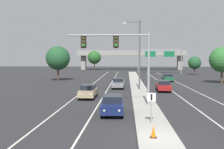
# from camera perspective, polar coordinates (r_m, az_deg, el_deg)

# --- Properties ---
(ground_plane) EXTENTS (260.00, 260.00, 0.00)m
(ground_plane) POSITION_cam_1_polar(r_m,az_deg,el_deg) (16.01, 9.88, -13.76)
(ground_plane) COLOR #28282B
(median_island) EXTENTS (2.40, 110.00, 0.15)m
(median_island) POSITION_cam_1_polar(r_m,az_deg,el_deg) (33.55, 6.27, -4.45)
(median_island) COLOR #9E9B93
(median_island) RESTS_ON ground
(lane_stripe_oncoming_center) EXTENTS (0.14, 100.00, 0.01)m
(lane_stripe_oncoming_center) POSITION_cam_1_polar(r_m,az_deg,el_deg) (40.55, -0.93, -3.14)
(lane_stripe_oncoming_center) COLOR silver
(lane_stripe_oncoming_center) RESTS_ON ground
(lane_stripe_receding_center) EXTENTS (0.14, 100.00, 0.01)m
(lane_stripe_receding_center) POSITION_cam_1_polar(r_m,az_deg,el_deg) (40.98, 12.32, -3.15)
(lane_stripe_receding_center) COLOR silver
(lane_stripe_receding_center) RESTS_ON ground
(edge_stripe_left) EXTENTS (0.14, 100.00, 0.01)m
(edge_stripe_left) POSITION_cam_1_polar(r_m,az_deg,el_deg) (40.92, -5.55, -3.10)
(edge_stripe_left) COLOR silver
(edge_stripe_left) RESTS_ON ground
(edge_stripe_right) EXTENTS (0.14, 100.00, 0.01)m
(edge_stripe_right) POSITION_cam_1_polar(r_m,az_deg,el_deg) (41.63, 16.81, -3.12)
(edge_stripe_right) COLOR silver
(edge_stripe_right) RESTS_ON ground
(overhead_signal_mast) EXTENTS (8.03, 0.44, 7.20)m
(overhead_signal_mast) POSITION_cam_1_polar(r_m,az_deg,el_deg) (25.86, 2.22, 4.88)
(overhead_signal_mast) COLOR gray
(overhead_signal_mast) RESTS_ON median_island
(median_sign_post) EXTENTS (0.60, 0.10, 2.20)m
(median_sign_post) POSITION_cam_1_polar(r_m,az_deg,el_deg) (19.02, 8.43, -6.05)
(median_sign_post) COLOR gray
(median_sign_post) RESTS_ON median_island
(street_lamp_median) EXTENTS (2.58, 0.28, 10.00)m
(street_lamp_median) POSITION_cam_1_polar(r_m,az_deg,el_deg) (39.05, 5.61, 5.09)
(street_lamp_median) COLOR #4C4C51
(street_lamp_median) RESTS_ON median_island
(car_oncoming_navy) EXTENTS (1.92, 4.51, 1.58)m
(car_oncoming_navy) POSITION_cam_1_polar(r_m,az_deg,el_deg) (22.68, 0.10, -6.41)
(car_oncoming_navy) COLOR #141E4C
(car_oncoming_navy) RESTS_ON ground
(car_oncoming_tan) EXTENTS (1.82, 4.47, 1.58)m
(car_oncoming_tan) POSITION_cam_1_polar(r_m,az_deg,el_deg) (31.62, -5.12, -3.58)
(car_oncoming_tan) COLOR tan
(car_oncoming_tan) RESTS_ON ground
(car_oncoming_grey) EXTENTS (1.93, 4.51, 1.58)m
(car_oncoming_grey) POSITION_cam_1_polar(r_m,az_deg,el_deg) (41.57, 1.37, -1.85)
(car_oncoming_grey) COLOR slate
(car_oncoming_grey) RESTS_ON ground
(car_receding_red) EXTENTS (1.90, 4.50, 1.58)m
(car_receding_red) POSITION_cam_1_polar(r_m,az_deg,el_deg) (38.50, 10.91, -2.34)
(car_receding_red) COLOR maroon
(car_receding_red) RESTS_ON ground
(car_receding_green) EXTENTS (1.85, 4.48, 1.58)m
(car_receding_green) POSITION_cam_1_polar(r_m,az_deg,el_deg) (54.92, 11.81, -0.60)
(car_receding_green) COLOR #195633
(car_receding_green) RESTS_ON ground
(traffic_cone_median_nose) EXTENTS (0.36, 0.36, 0.74)m
(traffic_cone_median_nose) POSITION_cam_1_polar(r_m,az_deg,el_deg) (15.90, 8.86, -11.96)
(traffic_cone_median_nose) COLOR black
(traffic_cone_median_nose) RESTS_ON median_island
(highway_sign_gantry) EXTENTS (13.28, 0.42, 7.50)m
(highway_sign_gantry) POSITION_cam_1_polar(r_m,az_deg,el_deg) (82.24, 10.18, 4.51)
(highway_sign_gantry) COLOR gray
(highway_sign_gantry) RESTS_ON ground
(overpass_bridge) EXTENTS (42.40, 6.40, 7.65)m
(overpass_bridge) POSITION_cam_1_polar(r_m,az_deg,el_deg) (106.68, 4.14, 4.13)
(overpass_bridge) COLOR gray
(overpass_bridge) RESTS_ON ground
(tree_far_right_b) EXTENTS (3.57, 3.57, 5.17)m
(tree_far_right_b) POSITION_cam_1_polar(r_m,az_deg,el_deg) (77.92, 17.27, 2.41)
(tree_far_right_b) COLOR #4C3823
(tree_far_right_b) RESTS_ON ground
(tree_far_left_c) EXTENTS (5.22, 5.22, 7.55)m
(tree_far_left_c) POSITION_cam_1_polar(r_m,az_deg,el_deg) (104.68, -3.80, 3.68)
(tree_far_left_c) COLOR #4C3823
(tree_far_left_c) RESTS_ON ground
(tree_far_right_c) EXTENTS (4.66, 4.66, 6.75)m
(tree_far_right_c) POSITION_cam_1_polar(r_m,az_deg,el_deg) (53.42, 22.51, 2.94)
(tree_far_right_c) COLOR #4C3823
(tree_far_right_c) RESTS_ON ground
(tree_far_left_a) EXTENTS (4.97, 4.97, 7.19)m
(tree_far_left_a) POSITION_cam_1_polar(r_m,az_deg,el_deg) (56.40, -11.49, 3.46)
(tree_far_left_a) COLOR #4C3823
(tree_far_left_a) RESTS_ON ground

